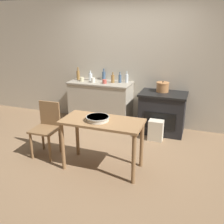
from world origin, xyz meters
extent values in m
plane|color=#896B4C|center=(0.00, 0.00, 0.00)|extent=(14.00, 14.00, 0.00)
cube|color=beige|center=(0.00, 1.58, 1.27)|extent=(8.00, 0.07, 2.55)
cube|color=#B2A893|center=(-0.55, 1.27, 0.44)|extent=(1.27, 0.56, 0.88)
cube|color=gray|center=(-0.55, 1.27, 0.90)|extent=(1.30, 0.59, 0.03)
cube|color=black|center=(0.76, 1.26, 0.38)|extent=(0.85, 0.59, 0.76)
cube|color=black|center=(0.76, 1.26, 0.78)|extent=(0.89, 0.63, 0.04)
cube|color=black|center=(0.76, 0.96, 0.34)|extent=(0.59, 0.01, 0.32)
cube|color=#997047|center=(0.15, -0.38, 0.74)|extent=(1.16, 0.56, 0.03)
cylinder|color=olive|center=(-0.38, -0.61, 0.36)|extent=(0.06, 0.06, 0.73)
cylinder|color=olive|center=(0.68, -0.61, 0.36)|extent=(0.06, 0.06, 0.73)
cylinder|color=olive|center=(-0.38, -0.15, 0.36)|extent=(0.06, 0.06, 0.73)
cylinder|color=olive|center=(0.68, -0.15, 0.36)|extent=(0.06, 0.06, 0.73)
cube|color=olive|center=(-0.86, -0.34, 0.46)|extent=(0.41, 0.41, 0.03)
cube|color=olive|center=(-0.87, -0.16, 0.67)|extent=(0.36, 0.04, 0.40)
cylinder|color=olive|center=(-1.02, -0.51, 0.22)|extent=(0.04, 0.04, 0.44)
cylinder|color=olive|center=(-0.69, -0.50, 0.22)|extent=(0.04, 0.04, 0.44)
cylinder|color=olive|center=(-1.03, -0.18, 0.22)|extent=(0.04, 0.04, 0.44)
cylinder|color=olive|center=(-0.70, -0.17, 0.22)|extent=(0.04, 0.04, 0.44)
cube|color=beige|center=(0.72, 0.83, 0.19)|extent=(0.27, 0.19, 0.39)
cylinder|color=#B77A47|center=(0.72, 1.34, 0.89)|extent=(0.23, 0.23, 0.17)
cylinder|color=#B77A47|center=(0.72, 1.34, 0.98)|extent=(0.25, 0.25, 0.02)
sphere|color=black|center=(0.72, 1.34, 1.00)|extent=(0.02, 0.02, 0.02)
cylinder|color=silver|center=(0.09, -0.41, 0.79)|extent=(0.31, 0.31, 0.06)
cylinder|color=beige|center=(0.09, -0.41, 0.82)|extent=(0.33, 0.33, 0.01)
cylinder|color=silver|center=(-0.82, 1.36, 0.99)|extent=(0.08, 0.08, 0.15)
cylinder|color=silver|center=(-0.82, 1.36, 1.09)|extent=(0.03, 0.03, 0.06)
cylinder|color=olive|center=(-1.08, 1.32, 1.01)|extent=(0.07, 0.07, 0.19)
cylinder|color=olive|center=(-1.08, 1.32, 1.15)|extent=(0.03, 0.03, 0.08)
cylinder|color=silver|center=(-0.03, 1.42, 1.00)|extent=(0.07, 0.07, 0.16)
cylinder|color=silver|center=(-0.03, 1.42, 1.11)|extent=(0.03, 0.03, 0.06)
cylinder|color=#3D5675|center=(-0.56, 1.49, 1.00)|extent=(0.07, 0.07, 0.17)
cylinder|color=#3D5675|center=(-0.56, 1.49, 1.12)|extent=(0.03, 0.03, 0.07)
cylinder|color=olive|center=(-0.29, 1.30, 0.99)|extent=(0.07, 0.07, 0.15)
cylinder|color=olive|center=(-0.29, 1.30, 1.10)|extent=(0.03, 0.03, 0.06)
cylinder|color=#3D5675|center=(-0.15, 1.35, 0.99)|extent=(0.06, 0.06, 0.16)
cylinder|color=#3D5675|center=(-0.15, 1.35, 1.10)|extent=(0.02, 0.02, 0.06)
cylinder|color=#B74C42|center=(-0.42, 1.17, 0.95)|extent=(0.09, 0.09, 0.08)
cylinder|color=silver|center=(-0.68, 1.19, 0.96)|extent=(0.08, 0.08, 0.09)
cylinder|color=beige|center=(-0.95, 1.21, 0.96)|extent=(0.09, 0.09, 0.08)
camera|label=1|loc=(1.38, -3.43, 2.05)|focal=40.00mm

